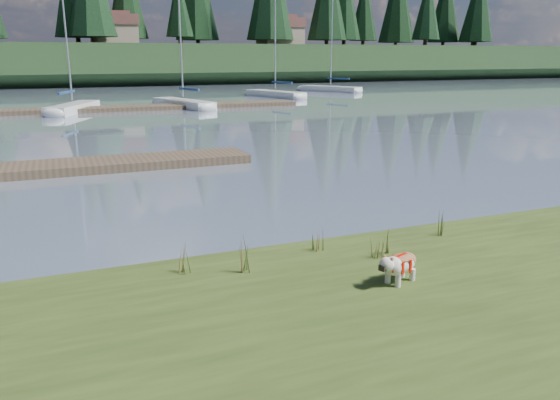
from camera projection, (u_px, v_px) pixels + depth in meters
name	position (u px, v px, depth m)	size (l,w,h in m)	color
ground	(94.00, 112.00, 38.18)	(200.00, 200.00, 0.00)	#7E8DA3
ridge	(70.00, 65.00, 76.02)	(200.00, 20.00, 5.00)	black
bulldog	(400.00, 263.00, 8.57)	(0.86, 0.54, 0.50)	silver
dock_near	(11.00, 171.00, 17.89)	(16.00, 2.00, 0.30)	#4C3D2C
dock_far	(123.00, 108.00, 38.87)	(26.00, 2.20, 0.30)	#4C3D2C
sailboat_bg_2	(77.00, 106.00, 38.45)	(4.30, 7.39, 11.21)	silver
sailboat_bg_3	(179.00, 102.00, 41.66)	(3.80, 7.83, 11.40)	silver
sailboat_bg_4	(271.00, 93.00, 51.68)	(3.95, 8.13, 11.83)	silver
sailboat_bg_5	(325.00, 88.00, 59.39)	(5.17, 7.70, 11.33)	silver
weed_0	(246.00, 255.00, 8.99)	(0.17, 0.14, 0.70)	#475B23
weed_1	(318.00, 238.00, 10.00)	(0.17, 0.14, 0.53)	#475B23
weed_2	(385.00, 239.00, 9.84)	(0.17, 0.14, 0.62)	#475B23
weed_3	(182.00, 259.00, 8.94)	(0.17, 0.14, 0.60)	#475B23
weed_4	(377.00, 249.00, 9.68)	(0.17, 0.14, 0.36)	#475B23
weed_5	(441.00, 224.00, 10.82)	(0.17, 0.14, 0.56)	#475B23
mud_lip	(217.00, 270.00, 9.88)	(60.00, 0.50, 0.14)	#33281C
conifer_5	(179.00, 4.00, 76.65)	(3.96, 3.96, 10.35)	#382619
conifer_7	(345.00, 1.00, 87.04)	(5.28, 5.28, 13.20)	#382619
conifer_8	(427.00, 6.00, 88.37)	(4.62, 4.62, 11.77)	#382619
conifer_9	(479.00, 2.00, 95.44)	(5.94, 5.94, 14.62)	#382619
house_1	(114.00, 29.00, 75.17)	(6.30, 5.30, 4.65)	gray
house_2	(280.00, 31.00, 82.13)	(6.30, 5.30, 4.65)	gray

